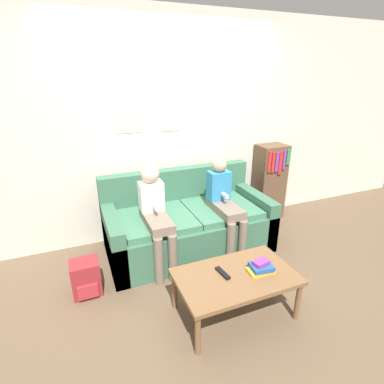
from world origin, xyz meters
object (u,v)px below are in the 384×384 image
Objects in this scene: coffee_table at (236,279)px; person_left at (156,213)px; tv_remote at (223,273)px; backpack at (86,278)px; bookshelf at (269,182)px; person_right at (225,203)px; couch at (187,225)px.

coffee_table is 1.04m from person_left.
tv_remote is 0.52× the size of backpack.
person_left is 1.87m from bookshelf.
person_right is at bearing -0.51° from person_left.
couch is 1.23m from backpack.
couch is 1.13m from coffee_table.
tv_remote is (-0.47, -0.86, -0.20)m from person_right.
person_left is (-0.43, -0.21, 0.33)m from couch.
person_right is at bearing 67.91° from coffee_table.
tv_remote reaches higher than coffee_table.
couch reaches higher than backpack.
person_left reaches higher than tv_remote.
person_left is 0.78m from person_right.
bookshelf is (1.36, 0.34, 0.23)m from couch.
person_right is (0.37, 0.91, 0.25)m from coffee_table.
bookshelf reaches higher than tv_remote.
person_right is 3.19× the size of backpack.
person_left reaches higher than couch.
person_left is 0.88m from backpack.
bookshelf is (1.00, 0.56, -0.08)m from person_right.
coffee_table is at bearing -32.94° from backpack.
coffee_table is (-0.02, -1.13, 0.06)m from couch.
coffee_table is 0.91× the size of person_right.
bookshelf reaches higher than coffee_table.
person_right is (0.78, -0.01, -0.02)m from person_left.
bookshelf is 2.65m from backpack.
backpack is (-0.74, -0.17, -0.46)m from person_left.
person_right is (0.35, -0.22, 0.31)m from couch.
couch is 1.09m from tv_remote.
person_left is 0.94m from tv_remote.
person_right is at bearing -150.61° from bookshelf.
couch reaches higher than tv_remote.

